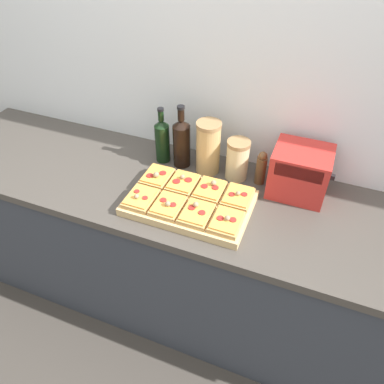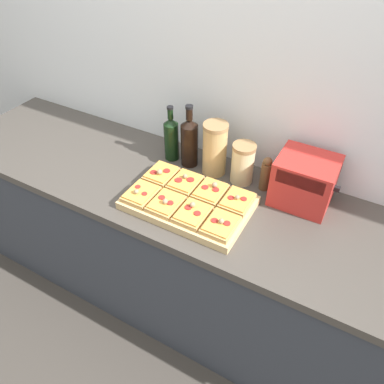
{
  "view_description": "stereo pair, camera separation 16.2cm",
  "coord_description": "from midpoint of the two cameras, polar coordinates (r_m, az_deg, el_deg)",
  "views": [
    {
      "loc": [
        0.52,
        -0.89,
        2.0
      ],
      "look_at": [
        0.07,
        0.26,
        0.94
      ],
      "focal_mm": 35.0,
      "sensor_mm": 36.0,
      "label": 1
    },
    {
      "loc": [
        0.67,
        -0.82,
        2.0
      ],
      "look_at": [
        0.07,
        0.26,
        0.94
      ],
      "focal_mm": 35.0,
      "sensor_mm": 36.0,
      "label": 2
    }
  ],
  "objects": [
    {
      "name": "ground_plane",
      "position": [
        2.25,
        -2.9,
        -21.89
      ],
      "size": [
        12.0,
        12.0,
        0.0
      ],
      "primitive_type": "plane",
      "color": "#3D3833"
    },
    {
      "name": "wall_back",
      "position": [
        1.8,
        7.39,
        15.81
      ],
      "size": [
        6.0,
        0.06,
        2.5
      ],
      "color": "silver",
      "rests_on": "ground_plane"
    },
    {
      "name": "kitchen_counter",
      "position": [
        2.04,
        1.43,
        -9.11
      ],
      "size": [
        2.63,
        0.67,
        0.88
      ],
      "color": "#333842",
      "rests_on": "ground_plane"
    },
    {
      "name": "cutting_board",
      "position": [
        1.63,
        2.34,
        -1.74
      ],
      "size": [
        0.53,
        0.34,
        0.04
      ],
      "primitive_type": "cube",
      "color": "tan",
      "rests_on": "kitchen_counter"
    },
    {
      "name": "pizza_slice_back_left",
      "position": [
        1.73,
        -2.08,
        2.72
      ],
      "size": [
        0.12,
        0.15,
        0.05
      ],
      "color": "tan",
      "rests_on": "cutting_board"
    },
    {
      "name": "pizza_slice_back_midleft",
      "position": [
        1.68,
        1.69,
        1.42
      ],
      "size": [
        0.12,
        0.15,
        0.05
      ],
      "color": "tan",
      "rests_on": "cutting_board"
    },
    {
      "name": "pizza_slice_back_midright",
      "position": [
        1.64,
        5.68,
        0.04
      ],
      "size": [
        0.12,
        0.15,
        0.05
      ],
      "color": "tan",
      "rests_on": "cutting_board"
    },
    {
      "name": "pizza_slice_back_right",
      "position": [
        1.61,
        9.8,
        -1.44
      ],
      "size": [
        0.12,
        0.15,
        0.05
      ],
      "color": "tan",
      "rests_on": "cutting_board"
    },
    {
      "name": "pizza_slice_front_left",
      "position": [
        1.63,
        -5.0,
        -0.35
      ],
      "size": [
        0.12,
        0.15,
        0.05
      ],
      "color": "tan",
      "rests_on": "cutting_board"
    },
    {
      "name": "pizza_slice_front_midleft",
      "position": [
        1.58,
        -1.07,
        -1.85
      ],
      "size": [
        0.12,
        0.15,
        0.05
      ],
      "color": "tan",
      "rests_on": "cutting_board"
    },
    {
      "name": "pizza_slice_front_midright",
      "position": [
        1.53,
        3.11,
        -3.4
      ],
      "size": [
        0.12,
        0.15,
        0.05
      ],
      "color": "tan",
      "rests_on": "cutting_board"
    },
    {
      "name": "pizza_slice_front_right",
      "position": [
        1.5,
        7.51,
        -5.08
      ],
      "size": [
        0.12,
        0.15,
        0.05
      ],
      "color": "tan",
      "rests_on": "cutting_board"
    },
    {
      "name": "olive_oil_bottle",
      "position": [
        1.85,
        -0.65,
        8.16
      ],
      "size": [
        0.07,
        0.07,
        0.29
      ],
      "color": "black",
      "rests_on": "kitchen_counter"
    },
    {
      "name": "wine_bottle",
      "position": [
        1.81,
        2.2,
        7.64
      ],
      "size": [
        0.08,
        0.08,
        0.32
      ],
      "color": "black",
      "rests_on": "kitchen_counter"
    },
    {
      "name": "grain_jar_tall",
      "position": [
        1.76,
        6.14,
        6.45
      ],
      "size": [
        0.12,
        0.12,
        0.26
      ],
      "color": "tan",
      "rests_on": "kitchen_counter"
    },
    {
      "name": "grain_jar_short",
      "position": [
        1.74,
        10.4,
        4.2
      ],
      "size": [
        0.11,
        0.11,
        0.2
      ],
      "color": "beige",
      "rests_on": "kitchen_counter"
    },
    {
      "name": "pepper_mill",
      "position": [
        1.73,
        13.85,
        2.61
      ],
      "size": [
        0.05,
        0.05,
        0.17
      ],
      "color": "brown",
      "rests_on": "kitchen_counter"
    },
    {
      "name": "toaster_oven",
      "position": [
        1.69,
        19.4,
        1.5
      ],
      "size": [
        0.27,
        0.21,
        0.22
      ],
      "color": "red",
      "rests_on": "kitchen_counter"
    }
  ]
}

